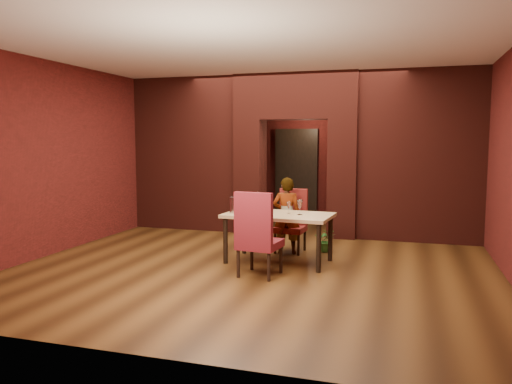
{
  "coord_description": "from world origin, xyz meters",
  "views": [
    {
      "loc": [
        2.15,
        -7.76,
        1.91
      ],
      "look_at": [
        -0.21,
        0.0,
        1.05
      ],
      "focal_mm": 35.0,
      "sensor_mm": 36.0,
      "label": 1
    }
  ],
  "objects_px": {
    "chair_near": "(260,233)",
    "wine_glass_a": "(269,205)",
    "wine_glass_b": "(289,208)",
    "potted_plant": "(325,240)",
    "wine_glass_c": "(300,207)",
    "person_seated": "(287,216)",
    "dining_table": "(278,238)",
    "wine_bucket": "(236,205)",
    "water_bottle": "(258,201)",
    "chair_far": "(290,221)"
  },
  "relations": [
    {
      "from": "chair_near",
      "to": "potted_plant",
      "type": "bearing_deg",
      "value": -103.27
    },
    {
      "from": "wine_glass_a",
      "to": "wine_glass_c",
      "type": "relative_size",
      "value": 1.01
    },
    {
      "from": "wine_glass_c",
      "to": "potted_plant",
      "type": "bearing_deg",
      "value": 75.4
    },
    {
      "from": "person_seated",
      "to": "wine_glass_b",
      "type": "height_order",
      "value": "person_seated"
    },
    {
      "from": "chair_near",
      "to": "wine_glass_b",
      "type": "height_order",
      "value": "chair_near"
    },
    {
      "from": "wine_bucket",
      "to": "water_bottle",
      "type": "bearing_deg",
      "value": 44.39
    },
    {
      "from": "wine_glass_c",
      "to": "wine_bucket",
      "type": "height_order",
      "value": "wine_bucket"
    },
    {
      "from": "wine_glass_c",
      "to": "water_bottle",
      "type": "relative_size",
      "value": 0.72
    },
    {
      "from": "wine_glass_b",
      "to": "potted_plant",
      "type": "xyz_separation_m",
      "value": [
        0.43,
        0.9,
        -0.66
      ]
    },
    {
      "from": "wine_glass_a",
      "to": "water_bottle",
      "type": "distance_m",
      "value": 0.22
    },
    {
      "from": "person_seated",
      "to": "potted_plant",
      "type": "height_order",
      "value": "person_seated"
    },
    {
      "from": "potted_plant",
      "to": "wine_glass_a",
      "type": "bearing_deg",
      "value": -131.81
    },
    {
      "from": "person_seated",
      "to": "dining_table",
      "type": "bearing_deg",
      "value": 84.17
    },
    {
      "from": "wine_glass_c",
      "to": "dining_table",
      "type": "bearing_deg",
      "value": 179.42
    },
    {
      "from": "dining_table",
      "to": "water_bottle",
      "type": "distance_m",
      "value": 0.68
    },
    {
      "from": "water_bottle",
      "to": "chair_near",
      "type": "bearing_deg",
      "value": -71.64
    },
    {
      "from": "dining_table",
      "to": "chair_near",
      "type": "distance_m",
      "value": 0.85
    },
    {
      "from": "wine_glass_b",
      "to": "potted_plant",
      "type": "bearing_deg",
      "value": 64.45
    },
    {
      "from": "dining_table",
      "to": "wine_glass_a",
      "type": "height_order",
      "value": "wine_glass_a"
    },
    {
      "from": "water_bottle",
      "to": "potted_plant",
      "type": "bearing_deg",
      "value": 38.9
    },
    {
      "from": "chair_far",
      "to": "wine_bucket",
      "type": "bearing_deg",
      "value": -125.36
    },
    {
      "from": "wine_glass_a",
      "to": "wine_glass_c",
      "type": "bearing_deg",
      "value": -11.22
    },
    {
      "from": "wine_glass_c",
      "to": "person_seated",
      "type": "bearing_deg",
      "value": 119.41
    },
    {
      "from": "wine_glass_a",
      "to": "wine_glass_b",
      "type": "relative_size",
      "value": 1.24
    },
    {
      "from": "wine_glass_c",
      "to": "wine_bucket",
      "type": "xyz_separation_m",
      "value": [
        -1.0,
        -0.1,
        0.01
      ]
    },
    {
      "from": "wine_glass_b",
      "to": "potted_plant",
      "type": "relative_size",
      "value": 0.47
    },
    {
      "from": "wine_glass_c",
      "to": "wine_glass_b",
      "type": "bearing_deg",
      "value": 166.35
    },
    {
      "from": "dining_table",
      "to": "wine_glass_b",
      "type": "xyz_separation_m",
      "value": [
        0.15,
        0.04,
        0.47
      ]
    },
    {
      "from": "wine_glass_c",
      "to": "potted_plant",
      "type": "distance_m",
      "value": 1.19
    },
    {
      "from": "wine_glass_b",
      "to": "wine_glass_c",
      "type": "bearing_deg",
      "value": -13.65
    },
    {
      "from": "chair_far",
      "to": "wine_bucket",
      "type": "relative_size",
      "value": 4.3
    },
    {
      "from": "person_seated",
      "to": "water_bottle",
      "type": "height_order",
      "value": "person_seated"
    },
    {
      "from": "chair_near",
      "to": "wine_glass_c",
      "type": "height_order",
      "value": "chair_near"
    },
    {
      "from": "wine_glass_a",
      "to": "wine_bucket",
      "type": "distance_m",
      "value": 0.53
    },
    {
      "from": "chair_near",
      "to": "wine_glass_c",
      "type": "relative_size",
      "value": 5.33
    },
    {
      "from": "wine_glass_b",
      "to": "water_bottle",
      "type": "bearing_deg",
      "value": 167.09
    },
    {
      "from": "potted_plant",
      "to": "chair_near",
      "type": "bearing_deg",
      "value": -110.02
    },
    {
      "from": "wine_glass_c",
      "to": "potted_plant",
      "type": "relative_size",
      "value": 0.57
    },
    {
      "from": "dining_table",
      "to": "person_seated",
      "type": "bearing_deg",
      "value": 96.18
    },
    {
      "from": "wine_glass_b",
      "to": "potted_plant",
      "type": "distance_m",
      "value": 1.2
    },
    {
      "from": "wine_bucket",
      "to": "water_bottle",
      "type": "xyz_separation_m",
      "value": [
        0.28,
        0.27,
        0.03
      ]
    },
    {
      "from": "wine_glass_b",
      "to": "wine_glass_c",
      "type": "height_order",
      "value": "wine_glass_c"
    },
    {
      "from": "chair_near",
      "to": "potted_plant",
      "type": "xyz_separation_m",
      "value": [
        0.64,
        1.76,
        -0.4
      ]
    },
    {
      "from": "dining_table",
      "to": "wine_glass_c",
      "type": "bearing_deg",
      "value": 3.53
    },
    {
      "from": "chair_near",
      "to": "wine_glass_a",
      "type": "xyz_separation_m",
      "value": [
        -0.12,
        0.91,
        0.28
      ]
    },
    {
      "from": "chair_near",
      "to": "dining_table",
      "type": "bearing_deg",
      "value": -87.41
    },
    {
      "from": "chair_near",
      "to": "wine_bucket",
      "type": "bearing_deg",
      "value": -42.92
    },
    {
      "from": "wine_bucket",
      "to": "chair_far",
      "type": "bearing_deg",
      "value": 51.44
    },
    {
      "from": "chair_far",
      "to": "wine_glass_c",
      "type": "bearing_deg",
      "value": -63.5
    },
    {
      "from": "dining_table",
      "to": "chair_far",
      "type": "height_order",
      "value": "chair_far"
    }
  ]
}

